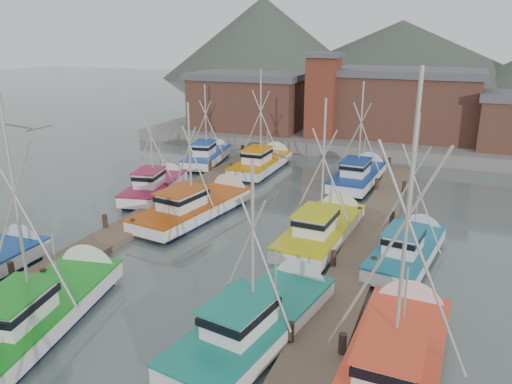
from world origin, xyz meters
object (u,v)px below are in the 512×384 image
at_px(lookout_tower, 323,95).
at_px(boat_8, 199,206).
at_px(boat_4, 45,307).
at_px(boat_12, 264,162).

relative_size(lookout_tower, boat_8, 0.81).
height_order(boat_4, boat_12, boat_4).
distance_m(lookout_tower, boat_4, 37.29).
relative_size(boat_4, boat_12, 1.15).
xyz_separation_m(lookout_tower, boat_8, (-2.20, -23.09, -4.87)).
xyz_separation_m(boat_8, boat_12, (-0.20, 12.44, 0.00)).
bearing_deg(lookout_tower, boat_8, -95.45).
relative_size(boat_4, boat_8, 1.05).
relative_size(lookout_tower, boat_12, 0.89).
xyz_separation_m(lookout_tower, boat_12, (-2.41, -10.65, -4.87)).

